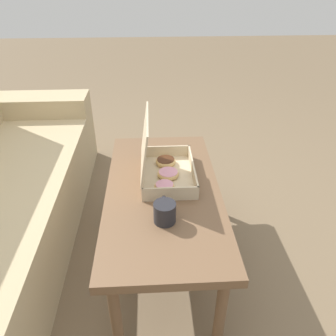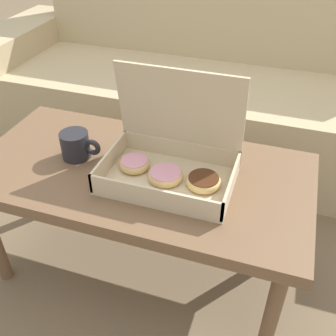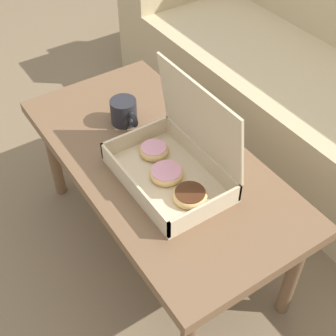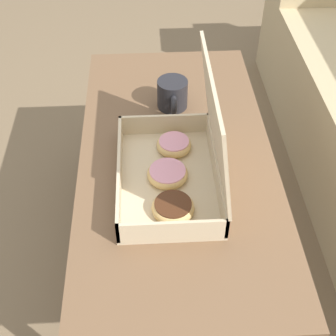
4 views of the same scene
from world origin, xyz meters
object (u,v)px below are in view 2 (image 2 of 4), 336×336
coffee_table (140,182)px  coffee_mug (76,145)px  pastry_box (171,160)px  couch (209,86)px

coffee_table → coffee_mug: size_ratio=7.85×
pastry_box → coffee_mug: pastry_box is taller
couch → pastry_box: size_ratio=6.16×
coffee_table → pastry_box: 0.15m
coffee_mug → couch: bearing=77.3°
coffee_table → pastry_box: pastry_box is taller
coffee_table → couch: bearing=90.0°
couch → coffee_table: (0.00, -0.94, 0.09)m
coffee_table → coffee_mug: (-0.21, 0.00, 0.09)m
couch → coffee_table: 0.94m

